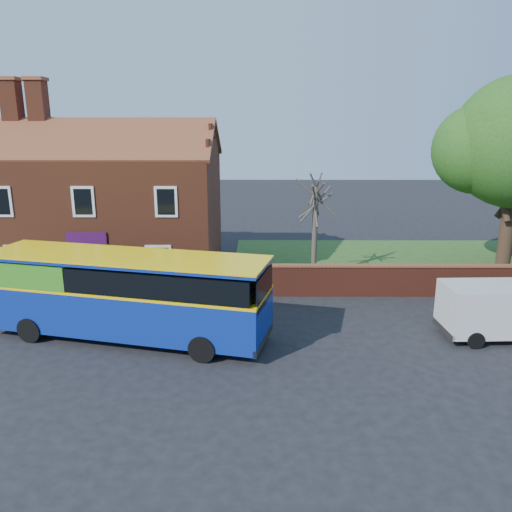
{
  "coord_description": "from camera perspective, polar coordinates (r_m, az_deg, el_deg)",
  "views": [
    {
      "loc": [
        1.49,
        -16.37,
        8.23
      ],
      "look_at": [
        1.36,
        5.0,
        2.56
      ],
      "focal_mm": 35.0,
      "sensor_mm": 36.0,
      "label": 1
    }
  ],
  "objects": [
    {
      "name": "ground",
      "position": [
        18.39,
        -4.42,
        -11.78
      ],
      "size": [
        120.0,
        120.0,
        0.0
      ],
      "primitive_type": "plane",
      "color": "black",
      "rests_on": "ground"
    },
    {
      "name": "pavement",
      "position": [
        25.07,
        -19.54,
        -5.06
      ],
      "size": [
        18.0,
        3.5,
        0.12
      ],
      "primitive_type": "cube",
      "color": "gray",
      "rests_on": "ground"
    },
    {
      "name": "kerb",
      "position": [
        23.53,
        -20.95,
        -6.46
      ],
      "size": [
        18.0,
        0.15,
        0.14
      ],
      "primitive_type": "cube",
      "color": "slate",
      "rests_on": "ground"
    },
    {
      "name": "grass_strip",
      "position": [
        32.6,
        21.02,
        -0.74
      ],
      "size": [
        26.0,
        12.0,
        0.04
      ],
      "primitive_type": "cube",
      "color": "#426B28",
      "rests_on": "ground"
    },
    {
      "name": "shop_building",
      "position": [
        29.54,
        -16.46,
        4.87
      ],
      "size": [
        12.3,
        8.13,
        10.5
      ],
      "color": "brown",
      "rests_on": "ground"
    },
    {
      "name": "boundary_wall",
      "position": [
        27.09,
        25.51,
        -2.52
      ],
      "size": [
        22.0,
        0.38,
        1.6
      ],
      "color": "maroon",
      "rests_on": "ground"
    },
    {
      "name": "bus",
      "position": [
        20.25,
        -15.46,
        -3.88
      ],
      "size": [
        11.44,
        5.31,
        3.37
      ],
      "rotation": [
        0.0,
        0.0,
        -0.24
      ],
      "color": "#0D2A94",
      "rests_on": "ground"
    },
    {
      "name": "van_near",
      "position": [
        22.0,
        26.81,
        -5.37
      ],
      "size": [
        5.06,
        2.23,
        2.19
      ],
      "rotation": [
        0.0,
        0.0,
        0.04
      ],
      "color": "silver",
      "rests_on": "ground"
    },
    {
      "name": "bare_tree",
      "position": [
        27.0,
        6.74,
        3.17
      ],
      "size": [
        2.05,
        2.44,
        5.47
      ],
      "color": "#4C4238",
      "rests_on": "ground"
    }
  ]
}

